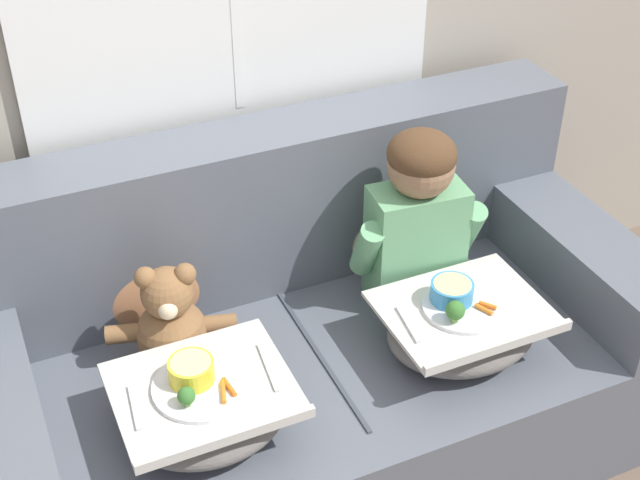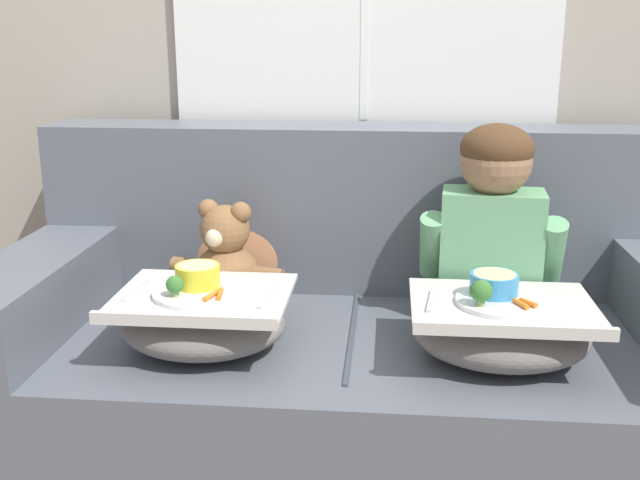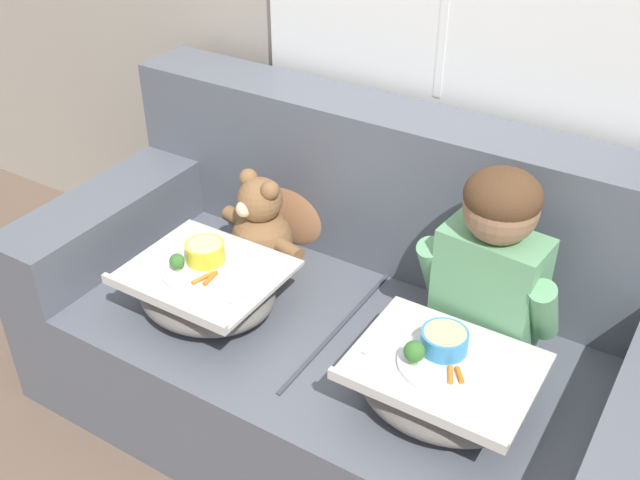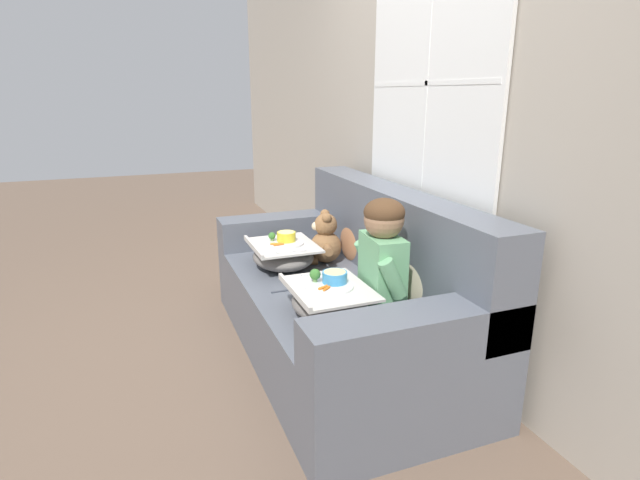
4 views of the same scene
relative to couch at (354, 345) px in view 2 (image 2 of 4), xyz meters
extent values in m
plane|color=brown|center=(0.00, -0.07, -0.32)|extent=(14.00, 14.00, 0.00)
cube|color=#565B66|center=(0.00, -0.07, -0.12)|extent=(1.87, 0.92, 0.40)
cube|color=#565B66|center=(0.00, 0.28, 0.33)|extent=(1.87, 0.22, 0.49)
cube|color=#565B66|center=(-0.83, -0.07, 0.18)|extent=(0.22, 0.92, 0.19)
cube|color=#3D424C|center=(0.00, -0.09, 0.09)|extent=(0.01, 0.66, 0.01)
ellipsoid|color=#C1B293|center=(0.36, 0.21, 0.25)|extent=(0.34, 0.16, 0.35)
ellipsoid|color=#B2754C|center=(-0.36, 0.21, 0.25)|extent=(0.33, 0.16, 0.35)
cube|color=#66A370|center=(0.36, 0.02, 0.26)|extent=(0.28, 0.17, 0.36)
sphere|color=#936B4C|center=(0.36, 0.02, 0.52)|extent=(0.18, 0.18, 0.18)
ellipsoid|color=#4C331E|center=(0.36, 0.02, 0.55)|extent=(0.19, 0.19, 0.13)
cylinder|color=#66A370|center=(0.21, 0.02, 0.29)|extent=(0.08, 0.15, 0.20)
cylinder|color=#66A370|center=(0.51, -0.01, 0.29)|extent=(0.08, 0.15, 0.20)
sphere|color=brown|center=(-0.36, 0.02, 0.18)|extent=(0.19, 0.19, 0.19)
sphere|color=brown|center=(-0.36, 0.02, 0.32)|extent=(0.14, 0.14, 0.14)
sphere|color=brown|center=(-0.41, 0.03, 0.37)|extent=(0.06, 0.06, 0.06)
sphere|color=brown|center=(-0.31, 0.01, 0.37)|extent=(0.06, 0.06, 0.06)
sphere|color=beige|center=(-0.37, -0.04, 0.31)|extent=(0.05, 0.05, 0.05)
sphere|color=black|center=(-0.38, -0.05, 0.32)|extent=(0.02, 0.02, 0.02)
cylinder|color=brown|center=(-0.48, 0.05, 0.20)|extent=(0.10, 0.07, 0.05)
cylinder|color=brown|center=(-0.24, -0.01, 0.20)|extent=(0.10, 0.07, 0.05)
cylinder|color=brown|center=(-0.42, -0.06, 0.11)|extent=(0.07, 0.10, 0.05)
cylinder|color=brown|center=(-0.34, -0.08, 0.11)|extent=(0.07, 0.10, 0.05)
ellipsoid|color=slate|center=(0.36, -0.25, 0.15)|extent=(0.41, 0.33, 0.13)
cube|color=beige|center=(0.36, -0.25, 0.22)|extent=(0.43, 0.35, 0.01)
cube|color=beige|center=(0.36, -0.41, 0.24)|extent=(0.43, 0.02, 0.02)
cylinder|color=silver|center=(0.36, -0.25, 0.23)|extent=(0.22, 0.22, 0.01)
cylinder|color=#3889C1|center=(0.34, -0.21, 0.26)|extent=(0.11, 0.11, 0.05)
cylinder|color=#E5D189|center=(0.34, -0.21, 0.29)|extent=(0.10, 0.10, 0.01)
sphere|color=#38702D|center=(0.30, -0.29, 0.27)|extent=(0.05, 0.05, 0.05)
cylinder|color=#7A9E56|center=(0.30, -0.29, 0.25)|extent=(0.02, 0.02, 0.02)
cylinder|color=orange|center=(0.39, -0.29, 0.25)|extent=(0.03, 0.05, 0.01)
cylinder|color=orange|center=(0.41, -0.28, 0.25)|extent=(0.04, 0.05, 0.01)
cube|color=silver|center=(0.19, -0.25, 0.23)|extent=(0.03, 0.14, 0.01)
ellipsoid|color=slate|center=(-0.36, -0.25, 0.15)|extent=(0.40, 0.35, 0.13)
cube|color=beige|center=(-0.36, -0.25, 0.22)|extent=(0.42, 0.36, 0.01)
cube|color=beige|center=(-0.36, -0.42, 0.24)|extent=(0.42, 0.02, 0.02)
cylinder|color=silver|center=(-0.36, -0.25, 0.23)|extent=(0.24, 0.24, 0.01)
cylinder|color=yellow|center=(-0.37, -0.22, 0.27)|extent=(0.11, 0.11, 0.05)
cylinder|color=#E5D189|center=(-0.37, -0.22, 0.29)|extent=(0.10, 0.10, 0.01)
sphere|color=#38702D|center=(-0.41, -0.30, 0.27)|extent=(0.04, 0.04, 0.04)
cylinder|color=#7A9E56|center=(-0.41, -0.30, 0.25)|extent=(0.02, 0.02, 0.02)
cylinder|color=orange|center=(-0.32, -0.30, 0.25)|extent=(0.03, 0.07, 0.01)
cylinder|color=orange|center=(-0.31, -0.29, 0.25)|extent=(0.02, 0.06, 0.01)
cube|color=silver|center=(-0.52, -0.25, 0.23)|extent=(0.03, 0.14, 0.01)
cube|color=silver|center=(-0.19, -0.25, 0.23)|extent=(0.03, 0.17, 0.01)
camera|label=1|loc=(-0.72, -1.74, 1.72)|focal=50.00mm
camera|label=2|loc=(0.09, -1.92, 0.84)|focal=42.00mm
camera|label=3|loc=(0.79, -1.50, 1.44)|focal=42.00mm
camera|label=4|loc=(2.30, -1.03, 1.07)|focal=28.00mm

